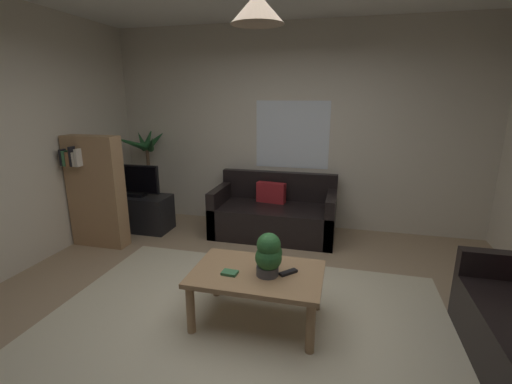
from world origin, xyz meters
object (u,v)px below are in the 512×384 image
(potted_palm_corner, at_px, (148,176))
(remote_on_table_0, at_px, (288,272))
(pendant_lamp, at_px, (257,8))
(book_on_table_0, at_px, (230,273))
(bookshelf_corner, at_px, (96,191))
(potted_plant_on_table, at_px, (269,254))
(tv, at_px, (135,180))
(couch_under_window, at_px, (274,215))
(coffee_table, at_px, (257,279))
(tv_stand, at_px, (139,212))

(potted_palm_corner, bearing_deg, remote_on_table_0, -40.02)
(potted_palm_corner, xyz_separation_m, pendant_lamp, (2.24, -2.12, 1.75))
(book_on_table_0, height_order, bookshelf_corner, bookshelf_corner)
(potted_plant_on_table, height_order, tv, tv)
(book_on_table_0, relative_size, tv, 0.18)
(pendant_lamp, bearing_deg, potted_palm_corner, 136.53)
(couch_under_window, height_order, book_on_table_0, couch_under_window)
(remote_on_table_0, xyz_separation_m, pendant_lamp, (-0.25, -0.03, 1.97))
(tv, xyz_separation_m, bookshelf_corner, (-0.19, -0.59, -0.01))
(coffee_table, xyz_separation_m, book_on_table_0, (-0.21, -0.10, 0.08))
(remote_on_table_0, distance_m, bookshelf_corner, 2.81)
(book_on_table_0, relative_size, remote_on_table_0, 0.78)
(tv, distance_m, pendant_lamp, 3.21)
(potted_palm_corner, bearing_deg, couch_under_window, -4.71)
(couch_under_window, distance_m, bookshelf_corner, 2.32)
(coffee_table, height_order, remote_on_table_0, remote_on_table_0)
(coffee_table, distance_m, potted_plant_on_table, 0.27)
(book_on_table_0, distance_m, pendant_lamp, 1.98)
(tv_stand, height_order, bookshelf_corner, bookshelf_corner)
(tv, bearing_deg, coffee_table, -37.47)
(tv_stand, xyz_separation_m, tv, (-0.00, -0.02, 0.48))
(couch_under_window, xyz_separation_m, potted_plant_on_table, (0.36, -1.99, 0.36))
(tv, relative_size, bookshelf_corner, 0.50)
(potted_plant_on_table, bearing_deg, tv, 143.35)
(tv_stand, relative_size, pendant_lamp, 1.85)
(tv_stand, relative_size, bookshelf_corner, 0.64)
(remote_on_table_0, height_order, bookshelf_corner, bookshelf_corner)
(coffee_table, xyz_separation_m, remote_on_table_0, (0.25, 0.03, 0.08))
(couch_under_window, relative_size, pendant_lamp, 3.36)
(coffee_table, bearing_deg, couch_under_window, 97.31)
(book_on_table_0, relative_size, pendant_lamp, 0.26)
(coffee_table, xyz_separation_m, pendant_lamp, (0.00, 0.00, 2.05))
(remote_on_table_0, height_order, tv, tv)
(tv_stand, distance_m, tv, 0.48)
(remote_on_table_0, bearing_deg, tv_stand, -171.22)
(couch_under_window, distance_m, tv_stand, 1.93)
(tv_stand, distance_m, pendant_lamp, 3.50)
(coffee_table, bearing_deg, book_on_table_0, -154.93)
(potted_plant_on_table, height_order, pendant_lamp, pendant_lamp)
(couch_under_window, xyz_separation_m, remote_on_table_0, (0.51, -1.93, 0.19))
(coffee_table, relative_size, bookshelf_corner, 0.77)
(couch_under_window, relative_size, bookshelf_corner, 1.17)
(couch_under_window, distance_m, coffee_table, 1.98)
(remote_on_table_0, bearing_deg, potted_plant_on_table, -115.74)
(remote_on_table_0, bearing_deg, potted_palm_corner, -176.91)
(potted_palm_corner, distance_m, bookshelf_corner, 1.06)
(potted_plant_on_table, bearing_deg, remote_on_table_0, 21.16)
(tv_stand, bearing_deg, book_on_table_0, -42.24)
(coffee_table, xyz_separation_m, tv_stand, (-2.16, 1.68, -0.14))
(coffee_table, relative_size, remote_on_table_0, 6.71)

